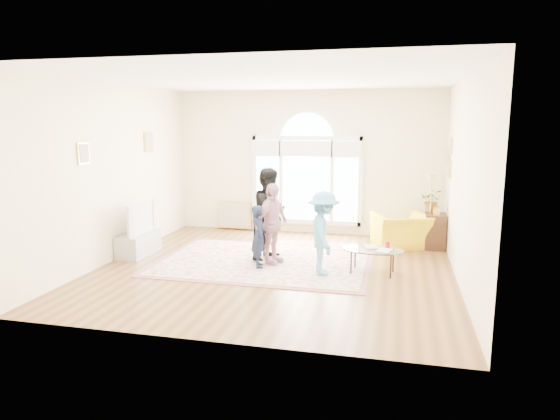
% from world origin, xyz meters
% --- Properties ---
extents(ground, '(6.00, 6.00, 0.00)m').
position_xyz_m(ground, '(0.00, 0.00, 0.00)').
color(ground, '#523519').
rests_on(ground, ground).
extents(room_shell, '(6.00, 6.00, 6.00)m').
position_xyz_m(room_shell, '(0.01, 2.83, 1.57)').
color(room_shell, beige).
rests_on(room_shell, ground).
extents(area_rug, '(3.60, 2.60, 0.02)m').
position_xyz_m(area_rug, '(-0.28, 0.36, 0.01)').
color(area_rug, beige).
rests_on(area_rug, ground).
extents(rug_border, '(3.80, 2.80, 0.01)m').
position_xyz_m(rug_border, '(-0.28, 0.36, 0.01)').
color(rug_border, '#955554').
rests_on(rug_border, ground).
extents(tv_console, '(0.45, 1.00, 0.42)m').
position_xyz_m(tv_console, '(-2.75, 0.30, 0.21)').
color(tv_console, '#9B9EA3').
rests_on(tv_console, ground).
extents(television, '(0.17, 1.03, 0.59)m').
position_xyz_m(television, '(-2.74, 0.30, 0.72)').
color(television, black).
rests_on(television, tv_console).
extents(coffee_table, '(1.07, 0.74, 0.54)m').
position_xyz_m(coffee_table, '(1.65, 0.11, 0.40)').
color(coffee_table, silver).
rests_on(coffee_table, ground).
extents(armchair, '(1.29, 1.22, 0.68)m').
position_xyz_m(armchair, '(2.11, 2.05, 0.34)').
color(armchair, yellow).
rests_on(armchair, ground).
extents(side_cabinet, '(0.40, 0.50, 0.70)m').
position_xyz_m(side_cabinet, '(2.78, 2.11, 0.35)').
color(side_cabinet, black).
rests_on(side_cabinet, ground).
extents(floor_lamp, '(0.28, 0.28, 1.51)m').
position_xyz_m(floor_lamp, '(2.66, 2.11, 1.28)').
color(floor_lamp, black).
rests_on(floor_lamp, ground).
extents(plant_pedestal, '(0.20, 0.20, 0.70)m').
position_xyz_m(plant_pedestal, '(2.70, 2.35, 0.35)').
color(plant_pedestal, white).
rests_on(plant_pedestal, ground).
extents(potted_plant, '(0.43, 0.37, 0.47)m').
position_xyz_m(potted_plant, '(2.70, 2.35, 0.93)').
color(potted_plant, '#33722D').
rests_on(potted_plant, plant_pedestal).
extents(leaning_picture, '(0.80, 0.14, 0.62)m').
position_xyz_m(leaning_picture, '(-1.69, 2.90, 0.00)').
color(leaning_picture, tan).
rests_on(leaning_picture, ground).
extents(child_navy, '(0.38, 0.46, 1.08)m').
position_xyz_m(child_navy, '(-0.28, -0.02, 0.56)').
color(child_navy, '#161E36').
rests_on(child_navy, area_rug).
extents(child_black, '(0.87, 0.98, 1.67)m').
position_xyz_m(child_black, '(-0.22, 0.57, 0.86)').
color(child_black, black).
rests_on(child_black, area_rug).
extents(child_pink, '(0.65, 0.91, 1.43)m').
position_xyz_m(child_pink, '(-0.12, 0.26, 0.74)').
color(child_pink, '#C98DA0').
rests_on(child_pink, area_rug).
extents(child_blue, '(0.73, 0.99, 1.38)m').
position_xyz_m(child_blue, '(0.87, -0.16, 0.71)').
color(child_blue, '#58A4D9').
rests_on(child_blue, area_rug).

